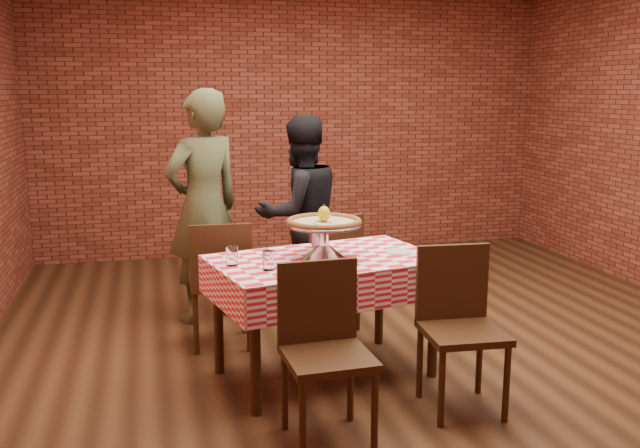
# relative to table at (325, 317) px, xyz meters

# --- Properties ---
(ground) EXTENTS (6.00, 6.00, 0.00)m
(ground) POSITION_rel_table_xyz_m (0.54, 0.37, -0.38)
(ground) COLOR black
(ground) RESTS_ON ground
(back_wall) EXTENTS (5.50, 0.00, 5.50)m
(back_wall) POSITION_rel_table_xyz_m (0.54, 3.37, 1.08)
(back_wall) COLOR maroon
(back_wall) RESTS_ON ground
(table) EXTENTS (1.48, 1.07, 0.75)m
(table) POSITION_rel_table_xyz_m (0.00, 0.00, 0.00)
(table) COLOR #36200E
(table) RESTS_ON ground
(tablecloth) EXTENTS (1.52, 1.11, 0.23)m
(tablecloth) POSITION_rel_table_xyz_m (0.00, 0.00, 0.27)
(tablecloth) COLOR red
(tablecloth) RESTS_ON table
(pizza_stand) EXTENTS (0.64, 0.64, 0.21)m
(pizza_stand) POSITION_rel_table_xyz_m (-0.01, 0.00, 0.49)
(pizza_stand) COLOR silver
(pizza_stand) RESTS_ON tablecloth
(pizza) EXTENTS (0.62, 0.62, 0.03)m
(pizza) POSITION_rel_table_xyz_m (-0.01, 0.00, 0.60)
(pizza) COLOR beige
(pizza) RESTS_ON pizza_stand
(lemon) EXTENTS (0.10, 0.10, 0.10)m
(lemon) POSITION_rel_table_xyz_m (-0.01, 0.00, 0.65)
(lemon) COLOR yellow
(lemon) RESTS_ON pizza
(water_glass_left) EXTENTS (0.08, 0.08, 0.11)m
(water_glass_left) POSITION_rel_table_xyz_m (-0.38, -0.20, 0.44)
(water_glass_left) COLOR white
(water_glass_left) RESTS_ON tablecloth
(water_glass_right) EXTENTS (0.08, 0.08, 0.11)m
(water_glass_right) POSITION_rel_table_xyz_m (-0.57, -0.04, 0.44)
(water_glass_right) COLOR white
(water_glass_right) RESTS_ON tablecloth
(side_plate) EXTENTS (0.21, 0.21, 0.01)m
(side_plate) POSITION_rel_table_xyz_m (0.48, 0.01, 0.39)
(side_plate) COLOR white
(side_plate) RESTS_ON tablecloth
(sweetener_packet_a) EXTENTS (0.06, 0.05, 0.00)m
(sweetener_packet_a) POSITION_rel_table_xyz_m (0.56, -0.08, 0.39)
(sweetener_packet_a) COLOR white
(sweetener_packet_a) RESTS_ON tablecloth
(sweetener_packet_b) EXTENTS (0.06, 0.05, 0.00)m
(sweetener_packet_b) POSITION_rel_table_xyz_m (0.62, 0.01, 0.39)
(sweetener_packet_b) COLOR white
(sweetener_packet_b) RESTS_ON tablecloth
(condiment_caddy) EXTENTS (0.10, 0.08, 0.14)m
(condiment_caddy) POSITION_rel_table_xyz_m (0.02, 0.27, 0.45)
(condiment_caddy) COLOR silver
(condiment_caddy) RESTS_ON tablecloth
(chair_near_left) EXTENTS (0.44, 0.44, 0.91)m
(chair_near_left) POSITION_rel_table_xyz_m (-0.20, -0.82, 0.08)
(chair_near_left) COLOR #36200E
(chair_near_left) RESTS_ON ground
(chair_near_right) EXTENTS (0.45, 0.45, 0.91)m
(chair_near_right) POSITION_rel_table_xyz_m (0.62, -0.65, 0.08)
(chair_near_right) COLOR #36200E
(chair_near_right) RESTS_ON ground
(chair_far_left) EXTENTS (0.43, 0.43, 0.90)m
(chair_far_left) POSITION_rel_table_xyz_m (-0.58, 0.70, 0.07)
(chair_far_left) COLOR #36200E
(chair_far_left) RESTS_ON ground
(chair_far_right) EXTENTS (0.56, 0.56, 0.89)m
(chair_far_right) POSITION_rel_table_xyz_m (0.20, 0.80, 0.07)
(chair_far_right) COLOR #36200E
(chair_far_right) RESTS_ON ground
(diner_olive) EXTENTS (0.77, 0.68, 1.78)m
(diner_olive) POSITION_rel_table_xyz_m (-0.63, 1.28, 0.51)
(diner_olive) COLOR #404427
(diner_olive) RESTS_ON ground
(diner_black) EXTENTS (0.91, 0.79, 1.57)m
(diner_black) POSITION_rel_table_xyz_m (0.14, 1.35, 0.41)
(diner_black) COLOR black
(diner_black) RESTS_ON ground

